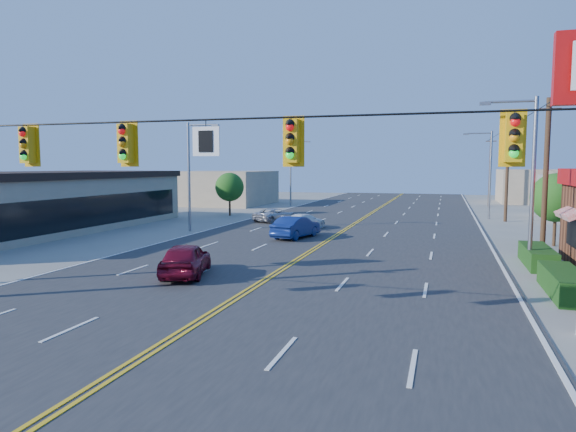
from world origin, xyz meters
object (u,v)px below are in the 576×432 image
(signal_span, at_px, (161,164))
(car_silver, at_px, (275,216))
(car_blue, at_px, (296,228))
(car_white, at_px, (305,222))
(car_magenta, at_px, (186,260))

(signal_span, height_order, car_silver, signal_span)
(car_blue, distance_m, car_white, 5.04)
(car_magenta, height_order, car_white, car_magenta)
(car_magenta, xyz_separation_m, car_silver, (-3.25, 21.97, -0.15))
(car_blue, bearing_deg, car_white, -69.06)
(car_white, bearing_deg, signal_span, 118.59)
(car_blue, bearing_deg, car_silver, -51.46)
(signal_span, height_order, car_blue, signal_span)
(car_magenta, xyz_separation_m, car_blue, (1.30, 12.78, 0.00))
(car_magenta, xyz_separation_m, car_white, (0.53, 17.76, -0.14))
(car_blue, distance_m, car_silver, 10.25)
(car_magenta, distance_m, car_blue, 12.85)
(car_magenta, bearing_deg, car_white, -108.10)
(car_blue, relative_size, car_silver, 1.06)
(signal_span, bearing_deg, car_silver, 102.82)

